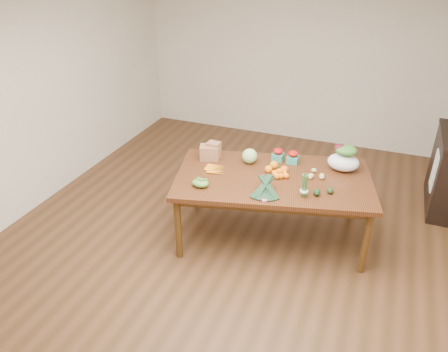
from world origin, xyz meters
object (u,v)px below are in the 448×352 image
at_px(kale_bunch, 265,189).
at_px(salad_bag, 344,159).
at_px(paper_bag, 209,151).
at_px(dining_table, 272,207).
at_px(cabbage, 250,156).
at_px(mandarin_cluster, 279,172).
at_px(asparagus_bundle, 305,185).

xyz_separation_m(kale_bunch, salad_bag, (0.61, 0.81, 0.05)).
bearing_deg(paper_bag, salad_bag, 10.78).
relative_size(dining_table, cabbage, 12.12).
xyz_separation_m(paper_bag, mandarin_cluster, (0.83, -0.11, -0.05)).
height_order(dining_table, mandarin_cluster, mandarin_cluster).
relative_size(mandarin_cluster, asparagus_bundle, 0.72).
bearing_deg(dining_table, cabbage, 133.76).
bearing_deg(mandarin_cluster, cabbage, 154.58).
relative_size(cabbage, asparagus_bundle, 0.66).
xyz_separation_m(paper_bag, kale_bunch, (0.80, -0.54, -0.02)).
height_order(mandarin_cluster, asparagus_bundle, asparagus_bundle).
bearing_deg(cabbage, paper_bag, -171.03).
relative_size(mandarin_cluster, kale_bunch, 0.45).
bearing_deg(mandarin_cluster, paper_bag, 172.29).
xyz_separation_m(dining_table, paper_bag, (-0.78, 0.14, 0.47)).
xyz_separation_m(dining_table, asparagus_bundle, (0.37, -0.28, 0.50)).
bearing_deg(cabbage, dining_table, -32.37).
relative_size(paper_bag, asparagus_bundle, 1.09).
bearing_deg(salad_bag, dining_table, -147.42).
distance_m(kale_bunch, asparagus_bundle, 0.37).
relative_size(mandarin_cluster, salad_bag, 0.54).
bearing_deg(salad_bag, asparagus_bundle, -111.29).
height_order(dining_table, paper_bag, paper_bag).
bearing_deg(salad_bag, cabbage, -168.39).
distance_m(kale_bunch, salad_bag, 1.02).
xyz_separation_m(dining_table, mandarin_cluster, (0.05, 0.03, 0.42)).
height_order(cabbage, asparagus_bundle, asparagus_bundle).
bearing_deg(dining_table, salad_bag, 18.71).
bearing_deg(salad_bag, mandarin_cluster, -146.93).
xyz_separation_m(paper_bag, cabbage, (0.45, 0.07, -0.01)).
bearing_deg(kale_bunch, salad_bag, 38.87).
bearing_deg(paper_bag, mandarin_cluster, -7.71).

